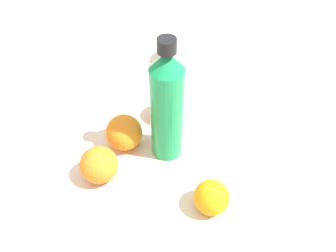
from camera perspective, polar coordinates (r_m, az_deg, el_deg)
ground_plane at (r=0.82m, az=-2.01°, el=-5.50°), size 2.40×2.40×0.00m
water_bottle at (r=0.74m, az=0.00°, el=3.17°), size 0.07×0.07×0.30m
orange_0 at (r=0.88m, az=-0.09°, el=3.24°), size 0.08×0.08×0.08m
orange_1 at (r=0.82m, az=-7.01°, el=-1.03°), size 0.08×0.08×0.08m
orange_2 at (r=0.72m, az=6.93°, el=-11.22°), size 0.07×0.07×0.07m
orange_3 at (r=0.77m, az=-10.94°, el=-6.08°), size 0.08×0.08×0.08m
ceramic_bowl at (r=1.08m, az=2.29°, el=11.22°), size 0.14×0.14×0.05m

